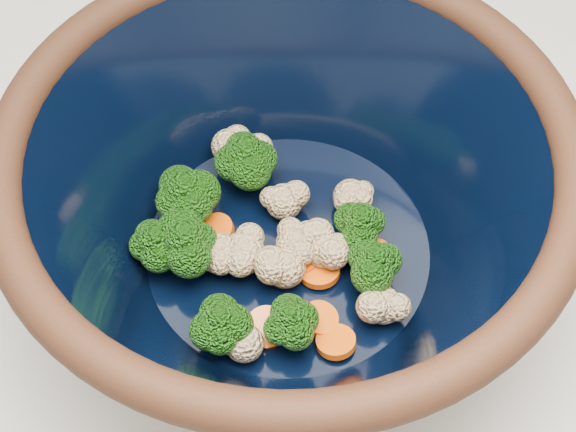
% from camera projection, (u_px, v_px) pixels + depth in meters
% --- Properties ---
extents(mixing_bowl, '(0.42, 0.42, 0.17)m').
position_uv_depth(mixing_bowl, '(288.00, 202.00, 0.56)').
color(mixing_bowl, black).
rests_on(mixing_bowl, counter).
extents(vegetable_pile, '(0.19, 0.20, 0.06)m').
position_uv_depth(vegetable_pile, '(254.00, 236.00, 0.58)').
color(vegetable_pile, '#608442').
rests_on(vegetable_pile, mixing_bowl).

